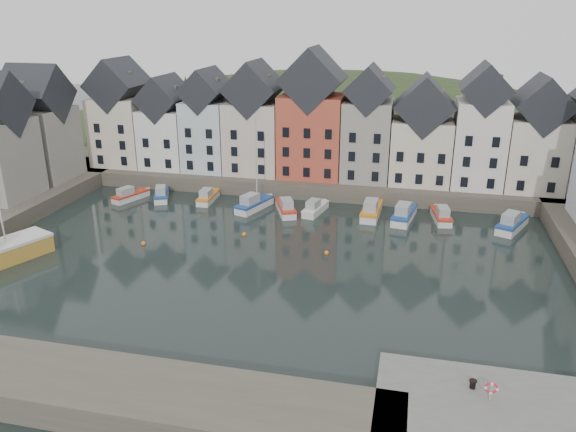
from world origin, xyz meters
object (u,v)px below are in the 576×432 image
(boat_a, at_px, (130,196))
(mooring_bollard, at_px, (473,384))
(boat_d, at_px, (253,204))
(life_ring_post, at_px, (491,388))

(boat_a, height_order, mooring_bollard, mooring_bollard)
(boat_d, relative_size, mooring_bollard, 21.77)
(boat_d, bearing_deg, boat_a, -161.43)
(boat_a, height_order, boat_d, boat_d)
(boat_a, bearing_deg, mooring_bollard, -17.91)
(boat_a, relative_size, mooring_bollard, 10.10)
(mooring_bollard, bearing_deg, life_ring_post, -47.63)
(mooring_bollard, xyz_separation_m, life_ring_post, (0.92, -1.01, 0.55))
(life_ring_post, bearing_deg, boat_a, 140.23)
(mooring_bollard, bearing_deg, boat_d, 125.18)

